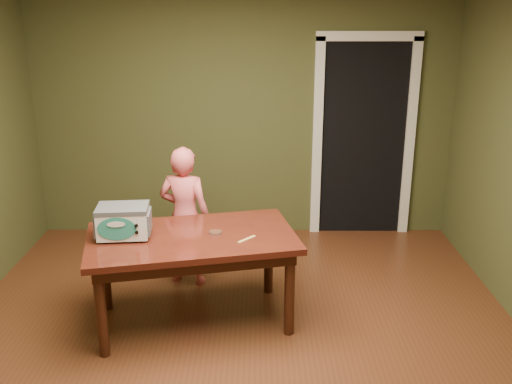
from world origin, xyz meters
TOP-DOWN VIEW (x-y plane):
  - floor at (0.00, 0.00)m, footprint 5.00×5.00m
  - room_shell at (0.00, 0.00)m, footprint 4.52×5.02m
  - doorway at (1.30, 2.78)m, footprint 1.10×0.66m
  - dining_table at (-0.36, 0.53)m, footprint 1.75×1.22m
  - toy_oven at (-0.87, 0.49)m, footprint 0.43×0.31m
  - baking_pan at (-0.17, 0.56)m, footprint 0.10×0.10m
  - spatula at (0.07, 0.44)m, footprint 0.14×0.15m
  - child at (-0.50, 1.23)m, footprint 0.53×0.41m

SIDE VIEW (x-z plane):
  - floor at x=0.00m, z-range 0.00..0.00m
  - child at x=-0.50m, z-range 0.00..1.29m
  - dining_table at x=-0.36m, z-range 0.28..1.03m
  - spatula at x=0.07m, z-range 0.75..0.76m
  - baking_pan at x=-0.17m, z-range 0.75..0.77m
  - toy_oven at x=-0.87m, z-range 0.76..1.01m
  - doorway at x=1.30m, z-range -0.07..2.18m
  - room_shell at x=0.00m, z-range 0.40..3.01m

